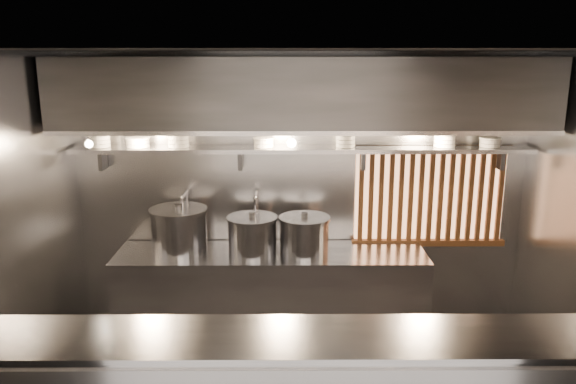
{
  "coord_description": "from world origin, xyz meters",
  "views": [
    {
      "loc": [
        -0.16,
        -4.01,
        2.78
      ],
      "look_at": [
        -0.14,
        0.55,
        1.65
      ],
      "focal_mm": 35.0,
      "sensor_mm": 36.0,
      "label": 1
    }
  ],
  "objects_px": {
    "heat_lamp": "(86,137)",
    "stock_pot_left": "(179,230)",
    "stock_pot_mid": "(304,235)",
    "stock_pot_right": "(252,235)",
    "pendant_bulb": "(292,143)"
  },
  "relations": [
    {
      "from": "heat_lamp",
      "to": "stock_pot_mid",
      "type": "height_order",
      "value": "heat_lamp"
    },
    {
      "from": "stock_pot_right",
      "to": "pendant_bulb",
      "type": "bearing_deg",
      "value": 16.15
    },
    {
      "from": "pendant_bulb",
      "to": "stock_pot_left",
      "type": "xyz_separation_m",
      "value": [
        -1.09,
        -0.04,
        -0.84
      ]
    },
    {
      "from": "pendant_bulb",
      "to": "stock_pot_mid",
      "type": "xyz_separation_m",
      "value": [
        0.12,
        -0.1,
        -0.88
      ]
    },
    {
      "from": "stock_pot_mid",
      "to": "heat_lamp",
      "type": "bearing_deg",
      "value": -172.69
    },
    {
      "from": "heat_lamp",
      "to": "pendant_bulb",
      "type": "xyz_separation_m",
      "value": [
        1.8,
        0.35,
        -0.11
      ]
    },
    {
      "from": "pendant_bulb",
      "to": "stock_pot_right",
      "type": "relative_size",
      "value": 0.29
    },
    {
      "from": "stock_pot_mid",
      "to": "stock_pot_right",
      "type": "bearing_deg",
      "value": -179.34
    },
    {
      "from": "pendant_bulb",
      "to": "heat_lamp",
      "type": "bearing_deg",
      "value": -169.0
    },
    {
      "from": "heat_lamp",
      "to": "pendant_bulb",
      "type": "relative_size",
      "value": 1.87
    },
    {
      "from": "pendant_bulb",
      "to": "stock_pot_mid",
      "type": "height_order",
      "value": "pendant_bulb"
    },
    {
      "from": "stock_pot_left",
      "to": "heat_lamp",
      "type": "bearing_deg",
      "value": -156.15
    },
    {
      "from": "heat_lamp",
      "to": "stock_pot_mid",
      "type": "bearing_deg",
      "value": 7.31
    },
    {
      "from": "heat_lamp",
      "to": "pendant_bulb",
      "type": "distance_m",
      "value": 1.83
    },
    {
      "from": "heat_lamp",
      "to": "stock_pot_left",
      "type": "height_order",
      "value": "heat_lamp"
    }
  ]
}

